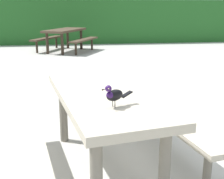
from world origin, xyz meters
TOP-DOWN VIEW (x-y plane):
  - ground_plane at (0.00, 0.00)m, footprint 60.00×60.00m
  - hedge_wall at (0.00, 10.19)m, footprint 28.00×1.62m
  - picnic_table_foreground at (-0.34, -0.25)m, footprint 1.96×1.99m
  - bird_grackle at (-0.31, -0.66)m, footprint 0.26×0.17m
  - picnic_table_mid_left at (-0.80, 7.52)m, footprint 2.27×2.29m

SIDE VIEW (x-z plane):
  - ground_plane at x=0.00m, z-range 0.00..0.00m
  - picnic_table_foreground at x=-0.34m, z-range 0.19..0.93m
  - picnic_table_mid_left at x=-0.80m, z-range 0.19..0.93m
  - bird_grackle at x=-0.31m, z-range 0.75..0.94m
  - hedge_wall at x=0.00m, z-range 0.00..1.72m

